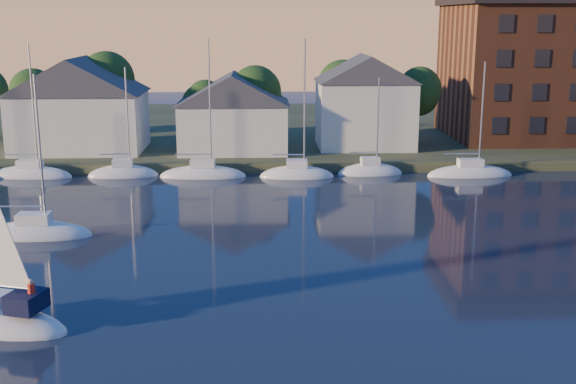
{
  "coord_description": "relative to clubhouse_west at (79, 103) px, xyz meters",
  "views": [
    {
      "loc": [
        -3.35,
        -17.67,
        14.48
      ],
      "look_at": [
        -1.74,
        22.0,
        4.92
      ],
      "focal_mm": 45.0,
      "sensor_mm": 36.0,
      "label": 1
    }
  ],
  "objects": [
    {
      "name": "shoreline_land",
      "position": [
        22.0,
        17.0,
        -5.93
      ],
      "size": [
        160.0,
        50.0,
        2.0
      ],
      "primitive_type": "cube",
      "color": "#313921",
      "rests_on": "ground"
    },
    {
      "name": "wooden_dock",
      "position": [
        22.0,
        -6.0,
        -5.93
      ],
      "size": [
        120.0,
        3.0,
        1.0
      ],
      "primitive_type": "cube",
      "color": "brown",
      "rests_on": "ground"
    },
    {
      "name": "clubhouse_west",
      "position": [
        0.0,
        0.0,
        0.0
      ],
      "size": [
        13.65,
        9.45,
        9.64
      ],
      "color": "silver",
      "rests_on": "shoreline_land"
    },
    {
      "name": "clubhouse_centre",
      "position": [
        16.0,
        -1.0,
        -0.8
      ],
      "size": [
        11.55,
        8.4,
        8.08
      ],
      "color": "silver",
      "rests_on": "shoreline_land"
    },
    {
      "name": "clubhouse_east",
      "position": [
        30.0,
        1.0,
        0.07
      ],
      "size": [
        10.5,
        8.4,
        9.8
      ],
      "color": "silver",
      "rests_on": "shoreline_land"
    },
    {
      "name": "tree_line",
      "position": [
        24.0,
        5.0,
        1.24
      ],
      "size": [
        93.4,
        5.4,
        8.9
      ],
      "color": "#332317",
      "rests_on": "shoreline_land"
    },
    {
      "name": "moored_fleet",
      "position": [
        10.0,
        -9.0,
        -5.83
      ],
      "size": [
        63.5,
        2.4,
        12.05
      ],
      "color": "silver",
      "rests_on": "ground"
    },
    {
      "name": "drifting_sailboat_left",
      "position": [
        3.32,
        -27.87,
        -5.84
      ],
      "size": [
        7.81,
        2.58,
        12.09
      ],
      "rotation": [
        0.0,
        0.0,
        -0.0
      ],
      "color": "silver",
      "rests_on": "ground"
    }
  ]
}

